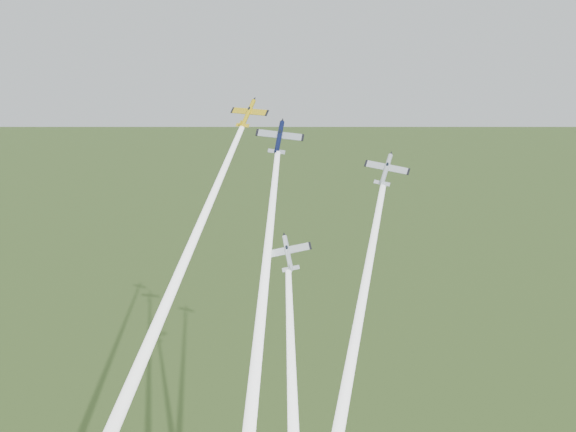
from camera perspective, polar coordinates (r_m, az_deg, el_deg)
The scene contains 7 objects.
plane_yellow at distance 133.61m, azimuth -3.18°, elevation 8.11°, with size 7.73×7.67×1.21m, color gold, non-canonical shape.
smoke_trail_yellow at distance 119.26m, azimuth -9.24°, elevation -6.01°, with size 2.47×2.47×66.93m, color white, non-canonical shape.
plane_navy at distance 127.18m, azimuth -0.69°, elevation 6.24°, with size 8.53×8.46×1.34m, color #0C1337, non-canonical shape.
smoke_trail_navy at distance 109.43m, azimuth -2.47°, elevation -10.89°, with size 2.47×2.47×72.67m, color white, non-canonical shape.
plane_silver_right at distance 117.84m, azimuth 7.76°, elevation 3.66°, with size 7.41×7.35×1.16m, color silver, non-canonical shape.
smoke_trail_silver_right at distance 102.25m, azimuth 4.21°, elevation -15.55°, with size 2.47×2.47×74.32m, color white, non-canonical shape.
plane_silver_low at distance 116.90m, azimuth -0.02°, elevation -2.95°, with size 7.93×7.87×1.24m, color silver, non-canonical shape.
Camera 1 is at (40.44, -114.70, 120.80)m, focal length 45.00 mm.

